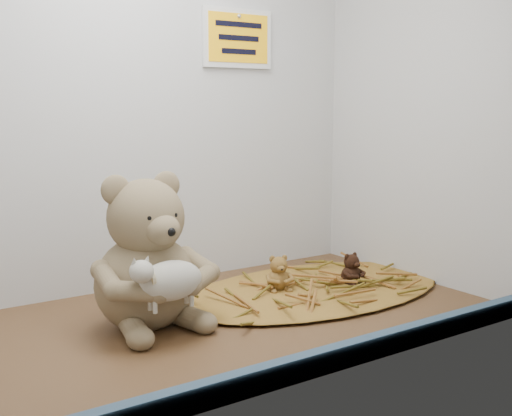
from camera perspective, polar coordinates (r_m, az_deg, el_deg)
alcove_shell at (r=119.86cm, az=-8.64°, el=11.52°), size 120.40×60.20×90.40cm
front_rail at (r=95.22cm, az=2.22°, el=-14.42°), size 119.28×2.20×3.60cm
straw_bed at (r=140.24cm, az=5.27°, el=-7.12°), size 64.37×37.38×1.25cm
main_teddy at (r=116.93cm, az=-9.84°, el=-3.75°), size 24.07×25.24×28.01cm
toy_lamb at (r=108.91cm, az=-7.60°, el=-6.42°), size 14.76×9.00×9.53cm
mini_teddy_tan at (r=136.31cm, az=2.01°, el=-5.65°), size 7.90×8.11×7.56cm
mini_teddy_brown at (r=142.34cm, az=8.44°, el=-5.23°), size 6.11×6.39×6.94cm
wall_sign at (r=152.97cm, az=-1.65°, el=14.85°), size 16.00×1.20×11.00cm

